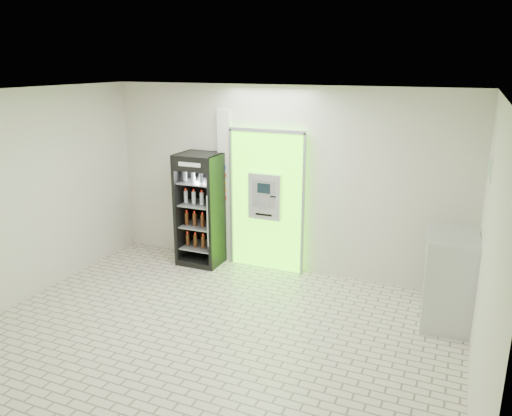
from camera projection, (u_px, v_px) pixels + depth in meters
The scene contains 7 objects.
ground at pixel (210, 338), 6.26m from camera, with size 6.00×6.00×0.00m, color beige.
room_shell at pixel (206, 197), 5.74m from camera, with size 6.00×6.00×6.00m.
atm_assembly at pixel (267, 200), 8.13m from camera, with size 1.30×0.24×2.33m.
pillar at pixel (225, 187), 8.42m from camera, with size 0.22×0.11×2.60m.
beverage_cooler at pixel (201, 211), 8.42m from camera, with size 0.72×0.68×1.90m.
steel_cabinet at pixel (449, 279), 6.49m from camera, with size 0.68×0.97×1.23m.
exit_sign at pixel (490, 171), 5.77m from camera, with size 0.02×0.22×0.26m.
Camera 1 is at (2.71, -4.87, 3.33)m, focal length 35.00 mm.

